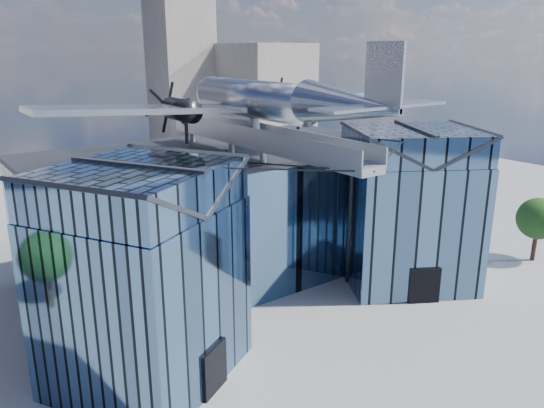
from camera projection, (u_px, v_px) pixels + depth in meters
ground_plane at (289, 312)px, 36.09m from camera, size 120.00×120.00×0.00m
museum at (241, 214)px, 39.01m from camera, size 32.88×24.50×17.60m
bg_towers at (73, 103)px, 73.12m from camera, size 77.00×24.50×26.00m
tree_plaza_e at (538, 219)px, 43.89m from camera, size 4.35×4.35×5.43m
tree_side_e at (402, 183)px, 54.04m from camera, size 5.06×5.06×6.02m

